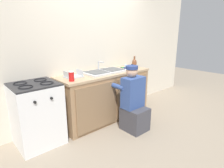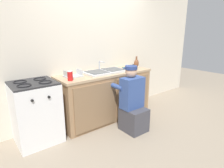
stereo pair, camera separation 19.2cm
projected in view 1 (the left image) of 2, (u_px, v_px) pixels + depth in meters
ground_plane at (116, 123)px, 3.48m from camera, size 12.00×12.00×0.00m
back_wall at (93, 52)px, 3.61m from camera, size 6.00×0.10×2.50m
counter_cabinet at (105, 97)px, 3.57m from camera, size 1.79×0.62×0.87m
countertop at (105, 73)px, 3.45m from camera, size 1.83×0.62×0.04m
sink_double_basin at (105, 71)px, 3.44m from camera, size 0.80×0.44×0.19m
stove_range at (37, 114)px, 2.74m from camera, size 0.63×0.62×0.95m
plumber_person at (134, 104)px, 3.15m from camera, size 0.42×0.61×1.10m
vase_decorative at (134, 63)px, 3.93m from camera, size 0.10×0.10×0.23m
dish_rack_tray at (74, 76)px, 3.07m from camera, size 0.28×0.22×0.11m
cell_phone at (124, 68)px, 3.85m from camera, size 0.07×0.14×0.01m
spice_bottle_pepper at (132, 67)px, 3.71m from camera, size 0.04×0.04×0.10m
water_glass at (126, 67)px, 3.69m from camera, size 0.06×0.06×0.10m
soda_cup_red at (71, 76)px, 2.81m from camera, size 0.08×0.08×0.15m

